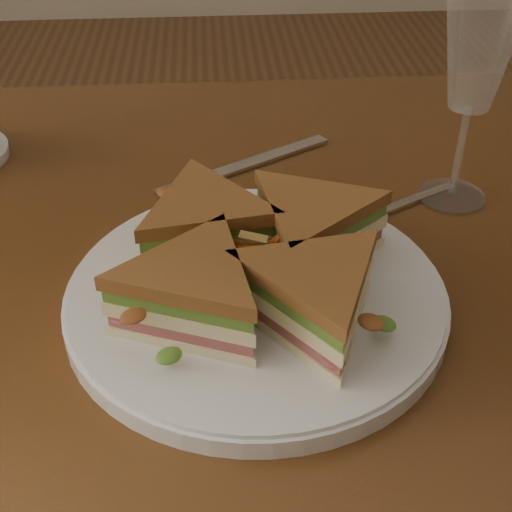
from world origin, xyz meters
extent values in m
cube|color=#3C200D|center=(0.00, 0.00, 0.73)|extent=(1.20, 0.80, 0.04)
cylinder|color=white|center=(-0.05, -0.06, 0.76)|extent=(0.31, 0.31, 0.02)
cube|color=silver|center=(0.11, 0.08, 0.75)|extent=(0.12, 0.07, 0.00)
ellipsoid|color=silver|center=(0.02, 0.04, 0.76)|extent=(0.05, 0.03, 0.01)
cube|color=silver|center=(-0.04, 0.17, 0.75)|extent=(0.18, 0.11, 0.00)
cube|color=silver|center=(-0.11, 0.13, 0.75)|extent=(0.05, 0.03, 0.00)
cylinder|color=white|center=(0.16, 0.09, 0.75)|extent=(0.07, 0.07, 0.00)
cylinder|color=white|center=(0.16, 0.09, 0.80)|extent=(0.01, 0.01, 0.09)
cone|color=white|center=(0.16, 0.09, 0.90)|extent=(0.07, 0.07, 0.10)
camera|label=1|loc=(-0.08, -0.50, 1.13)|focal=50.00mm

